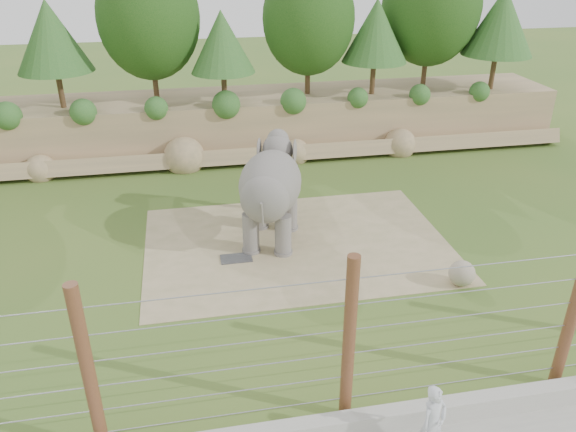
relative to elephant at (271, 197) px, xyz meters
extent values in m
plane|color=#436928|center=(0.30, -3.45, -1.62)|extent=(90.00, 90.00, 0.00)
cube|color=#837254|center=(0.30, 9.55, -0.37)|extent=(30.00, 4.00, 2.50)
cube|color=#837254|center=(0.30, 7.25, -1.27)|extent=(30.00, 1.37, 1.07)
cylinder|color=#3F2B19|center=(-7.70, 9.05, 1.67)|extent=(0.24, 0.24, 1.58)
sphere|color=#154111|center=(-7.70, 9.05, 3.81)|extent=(3.60, 3.60, 3.60)
cylinder|color=#3F2B19|center=(-3.70, 9.55, 1.85)|extent=(0.24, 0.24, 1.92)
sphere|color=#154111|center=(-3.70, 9.55, 4.46)|extent=(4.40, 4.40, 4.40)
cylinder|color=#3F2B19|center=(-0.70, 8.35, 1.58)|extent=(0.24, 0.24, 1.40)
sphere|color=#154111|center=(-0.70, 8.35, 3.48)|extent=(3.20, 3.20, 3.20)
cylinder|color=#3F2B19|center=(3.30, 9.35, 1.79)|extent=(0.24, 0.24, 1.82)
sphere|color=#154111|center=(3.30, 9.35, 4.26)|extent=(4.16, 4.16, 4.16)
cylinder|color=#3F2B19|center=(6.30, 8.75, 1.64)|extent=(0.24, 0.24, 1.50)
sphere|color=#154111|center=(6.30, 8.75, 3.68)|extent=(3.44, 3.44, 3.44)
cylinder|color=#3F2B19|center=(9.30, 9.75, 1.90)|extent=(0.24, 0.24, 2.03)
sphere|color=#154111|center=(9.30, 9.75, 4.65)|extent=(4.64, 4.64, 4.64)
cylinder|color=#3F2B19|center=(12.30, 8.55, 1.71)|extent=(0.24, 0.24, 1.64)
sphere|color=#154111|center=(12.30, 8.55, 3.94)|extent=(3.76, 3.76, 3.76)
cube|color=#93885C|center=(0.80, -0.45, -1.61)|extent=(10.00, 7.00, 0.02)
cube|color=#262628|center=(-1.30, -1.04, -1.58)|extent=(1.00, 0.60, 0.03)
sphere|color=gray|center=(5.05, -3.75, -1.21)|extent=(0.77, 0.77, 0.77)
cube|color=#A2A097|center=(0.30, -8.45, -1.37)|extent=(26.00, 0.35, 0.50)
cylinder|color=#572C1D|center=(-4.70, -7.95, 0.38)|extent=(0.26, 0.26, 4.00)
cylinder|color=#572C1D|center=(0.30, -7.95, 0.38)|extent=(0.26, 0.26, 4.00)
cylinder|color=#572C1D|center=(5.30, -7.95, 0.38)|extent=(0.26, 0.26, 4.00)
cylinder|color=#99989E|center=(0.30, -7.95, -1.12)|extent=(20.00, 0.02, 0.02)
cylinder|color=#99989E|center=(0.30, -7.95, -0.52)|extent=(20.00, 0.02, 0.02)
cylinder|color=#99989E|center=(0.30, -7.95, 0.08)|extent=(20.00, 0.02, 0.02)
cylinder|color=#99989E|center=(0.30, -7.95, 0.68)|extent=(20.00, 0.02, 0.02)
cylinder|color=#99989E|center=(0.30, -7.95, 1.28)|extent=(20.00, 0.02, 0.02)
cylinder|color=#99989E|center=(0.30, -7.95, 1.88)|extent=(20.00, 0.02, 0.02)
imported|color=#AFB3B9|center=(1.68, -9.21, -0.77)|extent=(0.72, 0.60, 1.67)
camera|label=1|loc=(-2.56, -16.44, 7.69)|focal=35.00mm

